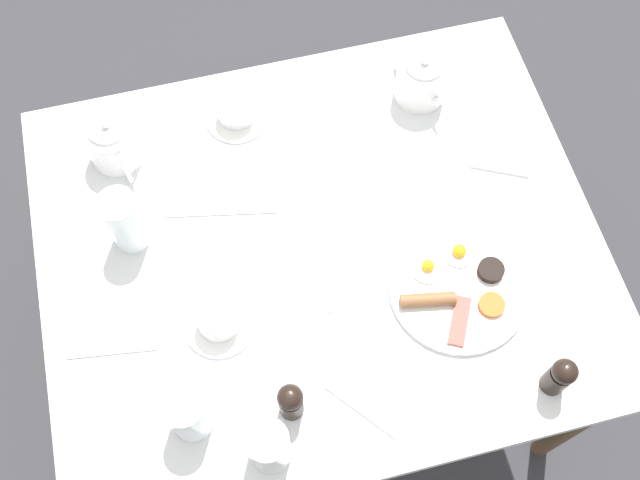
{
  "coord_description": "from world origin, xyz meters",
  "views": [
    {
      "loc": [
        -0.6,
        0.15,
        2.04
      ],
      "look_at": [
        0.0,
        0.0,
        0.72
      ],
      "focal_mm": 42.0,
      "sensor_mm": 36.0,
      "label": 1
    }
  ],
  "objects_px": {
    "napkin_folded": "(501,157)",
    "fork_by_plate": "(316,272)",
    "teacup_with_saucer_left": "(218,319)",
    "salt_grinder": "(560,376)",
    "spoon_for_tea": "(362,410)",
    "fork_spare": "(112,351)",
    "teacup_with_saucer_right": "(236,109)",
    "pepper_grinder": "(291,401)",
    "water_glass_tall": "(188,414)",
    "breakfast_plate": "(457,287)",
    "teapot_near": "(421,79)",
    "teapot_far": "(113,142)",
    "water_glass_short": "(125,221)",
    "wine_glass_spare": "(269,446)",
    "knife_by_plate": "(220,212)"
  },
  "relations": [
    {
      "from": "teacup_with_saucer_left",
      "to": "salt_grinder",
      "type": "bearing_deg",
      "value": -114.84
    },
    {
      "from": "teacup_with_saucer_left",
      "to": "water_glass_short",
      "type": "distance_m",
      "value": 0.26
    },
    {
      "from": "breakfast_plate",
      "to": "fork_spare",
      "type": "distance_m",
      "value": 0.66
    },
    {
      "from": "teapot_far",
      "to": "knife_by_plate",
      "type": "distance_m",
      "value": 0.26
    },
    {
      "from": "teacup_with_saucer_left",
      "to": "teacup_with_saucer_right",
      "type": "xyz_separation_m",
      "value": [
        0.45,
        -0.12,
        -0.0
      ]
    },
    {
      "from": "breakfast_plate",
      "to": "teacup_with_saucer_left",
      "type": "bearing_deg",
      "value": 84.86
    },
    {
      "from": "teacup_with_saucer_right",
      "to": "pepper_grinder",
      "type": "xyz_separation_m",
      "value": [
        -0.64,
        0.03,
        0.03
      ]
    },
    {
      "from": "water_glass_short",
      "to": "spoon_for_tea",
      "type": "bearing_deg",
      "value": -141.68
    },
    {
      "from": "water_glass_short",
      "to": "fork_by_plate",
      "type": "relative_size",
      "value": 0.84
    },
    {
      "from": "teacup_with_saucer_left",
      "to": "water_glass_tall",
      "type": "distance_m",
      "value": 0.19
    },
    {
      "from": "teapot_near",
      "to": "water_glass_tall",
      "type": "relative_size",
      "value": 1.55
    },
    {
      "from": "napkin_folded",
      "to": "fork_by_plate",
      "type": "relative_size",
      "value": 0.81
    },
    {
      "from": "breakfast_plate",
      "to": "knife_by_plate",
      "type": "xyz_separation_m",
      "value": [
        0.27,
        0.41,
        -0.01
      ]
    },
    {
      "from": "pepper_grinder",
      "to": "spoon_for_tea",
      "type": "height_order",
      "value": "pepper_grinder"
    },
    {
      "from": "teacup_with_saucer_right",
      "to": "wine_glass_spare",
      "type": "bearing_deg",
      "value": 173.43
    },
    {
      "from": "water_glass_tall",
      "to": "fork_spare",
      "type": "relative_size",
      "value": 0.76
    },
    {
      "from": "salt_grinder",
      "to": "spoon_for_tea",
      "type": "bearing_deg",
      "value": 83.81
    },
    {
      "from": "teacup_with_saucer_left",
      "to": "wine_glass_spare",
      "type": "xyz_separation_m",
      "value": [
        -0.25,
        -0.04,
        0.03
      ]
    },
    {
      "from": "teacup_with_saucer_right",
      "to": "wine_glass_spare",
      "type": "relative_size",
      "value": 1.12
    },
    {
      "from": "teapot_near",
      "to": "teacup_with_saucer_right",
      "type": "height_order",
      "value": "teapot_near"
    },
    {
      "from": "water_glass_short",
      "to": "wine_glass_spare",
      "type": "distance_m",
      "value": 0.51
    },
    {
      "from": "teapot_far",
      "to": "fork_spare",
      "type": "distance_m",
      "value": 0.43
    },
    {
      "from": "wine_glass_spare",
      "to": "knife_by_plate",
      "type": "height_order",
      "value": "wine_glass_spare"
    },
    {
      "from": "water_glass_tall",
      "to": "fork_by_plate",
      "type": "distance_m",
      "value": 0.37
    },
    {
      "from": "pepper_grinder",
      "to": "salt_grinder",
      "type": "xyz_separation_m",
      "value": [
        -0.07,
        -0.47,
        0.0
      ]
    },
    {
      "from": "teapot_near",
      "to": "fork_spare",
      "type": "height_order",
      "value": "teapot_near"
    },
    {
      "from": "teapot_far",
      "to": "pepper_grinder",
      "type": "bearing_deg",
      "value": -172.55
    },
    {
      "from": "teapot_far",
      "to": "fork_by_plate",
      "type": "height_order",
      "value": "teapot_far"
    },
    {
      "from": "pepper_grinder",
      "to": "spoon_for_tea",
      "type": "bearing_deg",
      "value": -105.57
    },
    {
      "from": "pepper_grinder",
      "to": "water_glass_tall",
      "type": "bearing_deg",
      "value": 83.23
    },
    {
      "from": "teacup_with_saucer_right",
      "to": "napkin_folded",
      "type": "bearing_deg",
      "value": -114.61
    },
    {
      "from": "teacup_with_saucer_left",
      "to": "spoon_for_tea",
      "type": "xyz_separation_m",
      "value": [
        -0.22,
        -0.22,
        -0.03
      ]
    },
    {
      "from": "teacup_with_saucer_right",
      "to": "spoon_for_tea",
      "type": "bearing_deg",
      "value": -172.17
    },
    {
      "from": "napkin_folded",
      "to": "spoon_for_tea",
      "type": "height_order",
      "value": "napkin_folded"
    },
    {
      "from": "napkin_folded",
      "to": "pepper_grinder",
      "type": "bearing_deg",
      "value": 126.61
    },
    {
      "from": "teacup_with_saucer_right",
      "to": "teacup_with_saucer_left",
      "type": "bearing_deg",
      "value": 164.66
    },
    {
      "from": "salt_grinder",
      "to": "teapot_far",
      "type": "bearing_deg",
      "value": 45.89
    },
    {
      "from": "salt_grinder",
      "to": "fork_by_plate",
      "type": "bearing_deg",
      "value": 48.63
    },
    {
      "from": "teapot_near",
      "to": "teacup_with_saucer_right",
      "type": "xyz_separation_m",
      "value": [
        0.04,
        0.4,
        -0.02
      ]
    },
    {
      "from": "teapot_near",
      "to": "salt_grinder",
      "type": "height_order",
      "value": "teapot_near"
    },
    {
      "from": "teapot_near",
      "to": "teapot_far",
      "type": "relative_size",
      "value": 1.0
    },
    {
      "from": "knife_by_plate",
      "to": "water_glass_short",
      "type": "bearing_deg",
      "value": 94.02
    },
    {
      "from": "teacup_with_saucer_left",
      "to": "fork_spare",
      "type": "distance_m",
      "value": 0.21
    },
    {
      "from": "breakfast_plate",
      "to": "napkin_folded",
      "type": "xyz_separation_m",
      "value": [
        0.26,
        -0.18,
        -0.0
      ]
    },
    {
      "from": "teacup_with_saucer_right",
      "to": "water_glass_short",
      "type": "height_order",
      "value": "water_glass_short"
    },
    {
      "from": "teapot_far",
      "to": "fork_spare",
      "type": "bearing_deg",
      "value": 157.29
    },
    {
      "from": "salt_grinder",
      "to": "fork_spare",
      "type": "xyz_separation_m",
      "value": [
        0.26,
        0.77,
        -0.05
      ]
    },
    {
      "from": "wine_glass_spare",
      "to": "knife_by_plate",
      "type": "bearing_deg",
      "value": -0.27
    },
    {
      "from": "teacup_with_saucer_left",
      "to": "water_glass_short",
      "type": "xyz_separation_m",
      "value": [
        0.22,
        0.13,
        0.05
      ]
    },
    {
      "from": "pepper_grinder",
      "to": "salt_grinder",
      "type": "height_order",
      "value": "same"
    }
  ]
}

